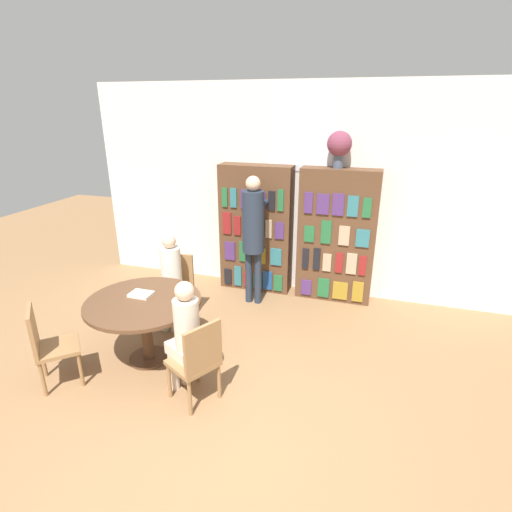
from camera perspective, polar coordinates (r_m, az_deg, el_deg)
ground_plane at (r=3.68m, az=-6.74°, el=-26.26°), size 16.00×16.00×0.00m
wall_back at (r=5.86m, az=6.21°, el=9.14°), size 6.40×0.07×3.00m
bookshelf_left at (r=5.96m, az=0.01°, el=3.85°), size 1.07×0.34×1.89m
bookshelf_right at (r=5.74m, az=11.43°, el=2.74°), size 1.07×0.34×1.89m
flower_vase at (r=5.50m, az=11.82°, el=15.24°), size 0.32×0.32×0.48m
reading_table at (r=4.48m, az=-15.70°, el=-7.46°), size 1.23×1.23×0.74m
chair_near_camera at (r=4.53m, az=-27.59°, el=-10.93°), size 0.57×0.57×0.87m
chair_left_side at (r=5.32m, az=-11.26°, el=-4.05°), size 0.45×0.45×0.87m
chair_far_side at (r=3.85m, az=-8.37°, el=-14.37°), size 0.54×0.54×0.87m
seated_reader_left at (r=5.09m, az=-12.13°, el=-2.88°), size 0.29×0.38×1.21m
seated_reader_right at (r=3.87m, az=-10.16°, el=-10.77°), size 0.39×0.36×1.22m
librarian_standing at (r=5.42m, az=-0.38°, el=4.05°), size 0.30×0.57×1.82m
open_book_on_table at (r=4.54m, az=-16.10°, el=-5.26°), size 0.24×0.18×0.03m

